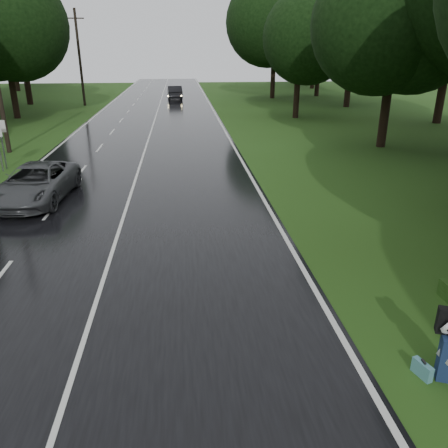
{
  "coord_description": "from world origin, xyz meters",
  "views": [
    {
      "loc": [
        2.33,
        -9.64,
        6.15
      ],
      "look_at": [
        3.56,
        3.04,
        1.1
      ],
      "focal_mm": 35.75,
      "sensor_mm": 36.0,
      "label": 1
    }
  ],
  "objects": [
    {
      "name": "ground",
      "position": [
        0.0,
        0.0,
        0.0
      ],
      "size": [
        160.0,
        160.0,
        0.0
      ],
      "primitive_type": "plane",
      "color": "#264A16",
      "rests_on": "ground"
    },
    {
      "name": "road",
      "position": [
        0.0,
        20.0,
        0.02
      ],
      "size": [
        12.0,
        140.0,
        0.04
      ],
      "primitive_type": "cube",
      "color": "black",
      "rests_on": "ground"
    },
    {
      "name": "lane_center",
      "position": [
        0.0,
        20.0,
        0.04
      ],
      "size": [
        0.12,
        140.0,
        0.01
      ],
      "primitive_type": "cube",
      "color": "silver",
      "rests_on": "road"
    },
    {
      "name": "grey_car",
      "position": [
        -3.87,
        9.27,
        0.8
      ],
      "size": [
        2.91,
        5.63,
        1.52
      ],
      "primitive_type": "imported",
      "rotation": [
        0.0,
        0.0,
        6.21
      ],
      "color": "#434548",
      "rests_on": "road"
    },
    {
      "name": "far_car",
      "position": [
        1.74,
        49.78,
        0.86
      ],
      "size": [
        2.01,
        5.05,
        1.63
      ],
      "primitive_type": "imported",
      "rotation": [
        0.0,
        0.0,
        3.2
      ],
      "color": "black",
      "rests_on": "road"
    },
    {
      "name": "suitcase",
      "position": [
        6.97,
        -2.85,
        0.16
      ],
      "size": [
        0.26,
        0.48,
        0.33
      ],
      "primitive_type": "cube",
      "rotation": [
        0.0,
        0.0,
        0.29
      ],
      "color": "teal",
      "rests_on": "ground"
    },
    {
      "name": "utility_pole_mid",
      "position": [
        -8.5,
        19.38,
        0.0
      ],
      "size": [
        1.8,
        0.28,
        10.28
      ],
      "primitive_type": null,
      "color": "black",
      "rests_on": "ground"
    },
    {
      "name": "utility_pole_far",
      "position": [
        -8.5,
        44.11,
        0.0
      ],
      "size": [
        1.8,
        0.28,
        10.11
      ],
      "primitive_type": null,
      "color": "black",
      "rests_on": "ground"
    },
    {
      "name": "road_sign_a",
      "position": [
        -7.2,
        14.57,
        0.0
      ],
      "size": [
        0.58,
        0.1,
        2.43
      ],
      "primitive_type": null,
      "color": "white",
      "rests_on": "ground"
    },
    {
      "name": "road_sign_b",
      "position": [
        -7.2,
        15.12,
        0.0
      ],
      "size": [
        0.63,
        0.1,
        2.61
      ],
      "primitive_type": null,
      "color": "white",
      "rests_on": "ground"
    },
    {
      "name": "tree_left_e",
      "position": [
        -12.88,
        34.57,
        0.0
      ],
      "size": [
        8.49,
        8.49,
        13.26
      ],
      "primitive_type": null,
      "color": "black",
      "rests_on": "ground"
    },
    {
      "name": "tree_left_f",
      "position": [
        -15.04,
        45.8,
        0.0
      ],
      "size": [
        10.99,
        10.99,
        17.17
      ],
      "primitive_type": null,
      "color": "black",
      "rests_on": "ground"
    },
    {
      "name": "tree_right_d",
      "position": [
        15.6,
        18.83,
        0.0
      ],
      "size": [
        8.3,
        8.3,
        12.97
      ],
      "primitive_type": null,
      "color": "black",
      "rests_on": "ground"
    },
    {
      "name": "tree_right_e",
      "position": [
        13.16,
        32.34,
        0.0
      ],
      "size": [
        7.54,
        7.54,
        11.77
      ],
      "primitive_type": null,
      "color": "black",
      "rests_on": "ground"
    },
    {
      "name": "tree_right_f",
      "position": [
        14.44,
        49.95,
        0.0
      ],
      "size": [
        9.72,
        9.72,
        15.19
      ],
      "primitive_type": null,
      "color": "black",
      "rests_on": "ground"
    }
  ]
}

